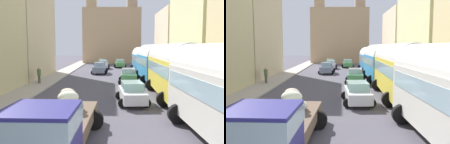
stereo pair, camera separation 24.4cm
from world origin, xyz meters
The scene contains 19 objects.
ground_plane centered at (0.00, 27.00, 0.00)m, with size 154.00×154.00×0.00m, color #4C4953.
sidewalk_left centered at (-7.25, 27.00, 0.07)m, with size 2.50×70.00×0.14m, color #ACA296.
sidewalk_right centered at (7.25, 27.00, 0.07)m, with size 2.50×70.00×0.14m, color #ACA4A0.
building_left_2 centered at (-11.40, 27.78, 6.44)m, with size 5.81×12.08×12.89m.
building_right_2 centered at (11.08, 26.43, 6.85)m, with size 5.67×13.07×13.66m.
building_right_3 centered at (10.74, 39.73, 5.11)m, with size 4.47×11.53×10.22m.
distant_church centered at (0.00, 56.98, 6.95)m, with size 13.63×7.99×19.35m.
parked_bus_1 centered at (4.60, 15.50, 2.31)m, with size 3.33×9.72×4.15m.
parked_bus_2 centered at (4.60, 24.50, 2.29)m, with size 3.46×8.62×4.16m.
parked_bus_3 centered at (4.60, 33.50, 2.12)m, with size 3.25×8.97×3.86m.
cargo_truck_0 centered at (-1.95, 5.41, 1.17)m, with size 3.14×7.15×2.18m.
car_0 centered at (-1.76, 32.06, 0.82)m, with size 2.38×4.18×1.64m.
car_1 centered at (-1.44, 40.00, 0.75)m, with size 2.15×3.98×1.50m.
car_2 centered at (-1.91, 46.24, 0.72)m, with size 2.25×3.70×1.41m.
car_3 centered at (1.43, 13.56, 0.75)m, with size 2.28×4.09×1.50m.
car_4 centered at (1.82, 22.58, 0.81)m, with size 2.32×3.96×1.62m.
car_5 centered at (1.55, 42.37, 0.78)m, with size 2.30×3.77×1.56m.
pedestrian_1 centered at (-7.49, 21.86, 1.02)m, with size 0.50×0.50×1.79m.
pedestrian_2 centered at (-7.66, 22.39, 1.00)m, with size 0.39×0.39×1.76m.
Camera 2 is at (0.30, -2.85, 3.91)m, focal length 38.64 mm.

